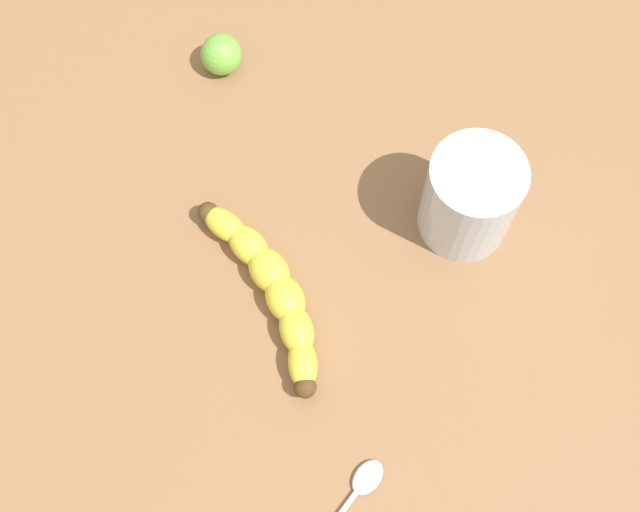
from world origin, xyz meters
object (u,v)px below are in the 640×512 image
Objects in this scene: smoothie_glass at (470,198)px; lime_fruit at (221,54)px; banana at (271,288)px; teaspoon at (363,483)px.

smoothie_glass reaches higher than lime_fruit.
smoothie_glass is at bearing -96.55° from banana.
smoothie_glass is (-17.46, 12.11, 3.55)cm from banana.
banana is at bearing 45.38° from lime_fruit.
lime_fruit is (-2.12, -31.96, -3.14)cm from smoothie_glass.
teaspoon is at bearing 50.82° from lime_fruit.
banana is 1.83× the size of teaspoon.
lime_fruit is at bearing 55.87° from teaspoon.
lime_fruit is 0.41× the size of teaspoon.
smoothie_glass reaches higher than banana.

